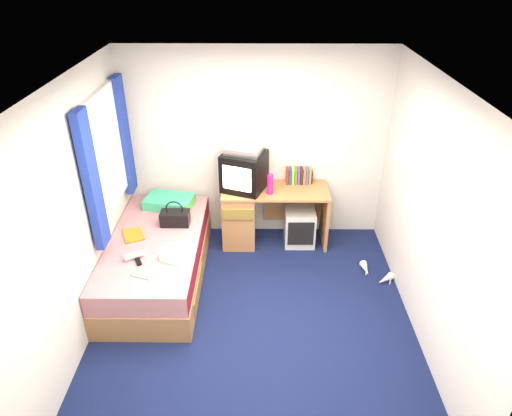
{
  "coord_description": "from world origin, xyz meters",
  "views": [
    {
      "loc": [
        0.05,
        -3.51,
        3.33
      ],
      "look_at": [
        0.01,
        0.7,
        0.9
      ],
      "focal_mm": 32.0,
      "sensor_mm": 36.0,
      "label": 1
    }
  ],
  "objects_px": {
    "handbag": "(175,218)",
    "water_bottle": "(134,256)",
    "picture_frame": "(311,177)",
    "remote_control": "(138,261)",
    "pink_water_bottle": "(270,185)",
    "magazine": "(133,235)",
    "desk": "(253,213)",
    "storage_cube": "(300,227)",
    "pillow": "(169,202)",
    "white_heels": "(375,274)",
    "vcr": "(244,150)",
    "aerosol_can": "(263,183)",
    "towel": "(177,255)",
    "crt_tv": "(244,171)",
    "colour_swatch_fan": "(141,276)",
    "bed": "(157,258)"
  },
  "relations": [
    {
      "from": "picture_frame",
      "to": "remote_control",
      "type": "distance_m",
      "value": 2.37
    },
    {
      "from": "vcr",
      "to": "desk",
      "type": "bearing_deg",
      "value": 15.38
    },
    {
      "from": "vcr",
      "to": "white_heels",
      "type": "height_order",
      "value": "vcr"
    },
    {
      "from": "pillow",
      "to": "crt_tv",
      "type": "relative_size",
      "value": 0.95
    },
    {
      "from": "picture_frame",
      "to": "desk",
      "type": "bearing_deg",
      "value": -162.18
    },
    {
      "from": "desk",
      "to": "storage_cube",
      "type": "distance_m",
      "value": 0.62
    },
    {
      "from": "remote_control",
      "to": "storage_cube",
      "type": "bearing_deg",
      "value": 8.94
    },
    {
      "from": "pillow",
      "to": "towel",
      "type": "relative_size",
      "value": 2.01
    },
    {
      "from": "vcr",
      "to": "colour_swatch_fan",
      "type": "distance_m",
      "value": 1.89
    },
    {
      "from": "bed",
      "to": "handbag",
      "type": "height_order",
      "value": "handbag"
    },
    {
      "from": "magazine",
      "to": "white_heels",
      "type": "distance_m",
      "value": 2.79
    },
    {
      "from": "aerosol_can",
      "to": "remote_control",
      "type": "bearing_deg",
      "value": -136.34
    },
    {
      "from": "bed",
      "to": "towel",
      "type": "xyz_separation_m",
      "value": [
        0.31,
        -0.36,
        0.32
      ]
    },
    {
      "from": "towel",
      "to": "remote_control",
      "type": "relative_size",
      "value": 1.75
    },
    {
      "from": "desk",
      "to": "pink_water_bottle",
      "type": "distance_m",
      "value": 0.52
    },
    {
      "from": "towel",
      "to": "vcr",
      "type": "bearing_deg",
      "value": 60.41
    },
    {
      "from": "aerosol_can",
      "to": "magazine",
      "type": "xyz_separation_m",
      "value": [
        -1.43,
        -0.74,
        -0.29
      ]
    },
    {
      "from": "vcr",
      "to": "pink_water_bottle",
      "type": "height_order",
      "value": "vcr"
    },
    {
      "from": "water_bottle",
      "to": "desk",
      "type": "bearing_deg",
      "value": 43.82
    },
    {
      "from": "pillow",
      "to": "white_heels",
      "type": "relative_size",
      "value": 1.4
    },
    {
      "from": "desk",
      "to": "storage_cube",
      "type": "relative_size",
      "value": 2.77
    },
    {
      "from": "handbag",
      "to": "remote_control",
      "type": "relative_size",
      "value": 2.04
    },
    {
      "from": "handbag",
      "to": "water_bottle",
      "type": "bearing_deg",
      "value": -115.56
    },
    {
      "from": "desk",
      "to": "picture_frame",
      "type": "bearing_deg",
      "value": 15.07
    },
    {
      "from": "bed",
      "to": "aerosol_can",
      "type": "xyz_separation_m",
      "value": [
        1.19,
        0.79,
        0.57
      ]
    },
    {
      "from": "picture_frame",
      "to": "remote_control",
      "type": "height_order",
      "value": "picture_frame"
    },
    {
      "from": "crt_tv",
      "to": "picture_frame",
      "type": "xyz_separation_m",
      "value": [
        0.84,
        0.2,
        -0.16
      ]
    },
    {
      "from": "remote_control",
      "to": "white_heels",
      "type": "height_order",
      "value": "remote_control"
    },
    {
      "from": "aerosol_can",
      "to": "storage_cube",
      "type": "bearing_deg",
      "value": -5.69
    },
    {
      "from": "aerosol_can",
      "to": "towel",
      "type": "relative_size",
      "value": 0.6
    },
    {
      "from": "colour_swatch_fan",
      "to": "bed",
      "type": "bearing_deg",
      "value": 89.86
    },
    {
      "from": "crt_tv",
      "to": "vcr",
      "type": "relative_size",
      "value": 1.44
    },
    {
      "from": "bed",
      "to": "water_bottle",
      "type": "height_order",
      "value": "water_bottle"
    },
    {
      "from": "desk",
      "to": "colour_swatch_fan",
      "type": "height_order",
      "value": "desk"
    },
    {
      "from": "picture_frame",
      "to": "remote_control",
      "type": "bearing_deg",
      "value": -140.48
    },
    {
      "from": "storage_cube",
      "to": "handbag",
      "type": "distance_m",
      "value": 1.59
    },
    {
      "from": "magazine",
      "to": "storage_cube",
      "type": "bearing_deg",
      "value": 19.86
    },
    {
      "from": "pillow",
      "to": "storage_cube",
      "type": "bearing_deg",
      "value": 1.03
    },
    {
      "from": "vcr",
      "to": "storage_cube",
      "type": "bearing_deg",
      "value": 13.48
    },
    {
      "from": "desk",
      "to": "towel",
      "type": "bearing_deg",
      "value": -123.39
    },
    {
      "from": "aerosol_can",
      "to": "towel",
      "type": "xyz_separation_m",
      "value": [
        -0.88,
        -1.15,
        -0.25
      ]
    },
    {
      "from": "pink_water_bottle",
      "to": "white_heels",
      "type": "bearing_deg",
      "value": -27.44
    },
    {
      "from": "vcr",
      "to": "picture_frame",
      "type": "relative_size",
      "value": 2.96
    },
    {
      "from": "colour_swatch_fan",
      "to": "picture_frame",
      "type": "bearing_deg",
      "value": 42.47
    },
    {
      "from": "pillow",
      "to": "towel",
      "type": "height_order",
      "value": "pillow"
    },
    {
      "from": "magazine",
      "to": "remote_control",
      "type": "distance_m",
      "value": 0.5
    },
    {
      "from": "magazine",
      "to": "pillow",
      "type": "bearing_deg",
      "value": 66.25
    },
    {
      "from": "aerosol_can",
      "to": "towel",
      "type": "height_order",
      "value": "aerosol_can"
    },
    {
      "from": "desk",
      "to": "remote_control",
      "type": "xyz_separation_m",
      "value": [
        -1.15,
        -1.21,
        0.14
      ]
    },
    {
      "from": "pink_water_bottle",
      "to": "magazine",
      "type": "distance_m",
      "value": 1.67
    }
  ]
}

